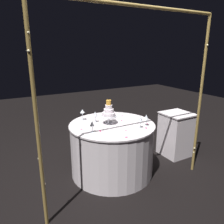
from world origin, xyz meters
name	(u,v)px	position (x,y,z in m)	size (l,w,h in m)	color
ground_plane	(112,171)	(0.00, 0.00, 0.00)	(12.00, 12.00, 0.00)	black
decorative_arch	(136,78)	(0.00, 0.54, 1.43)	(2.19, 0.06, 2.16)	olive
main_table	(112,148)	(0.00, 0.00, 0.37)	(1.18, 1.18, 0.74)	white
side_table	(176,134)	(-1.20, 0.04, 0.36)	(0.46, 0.46, 0.73)	white
tiered_cake	(109,112)	(0.03, -0.04, 0.90)	(0.22, 0.22, 0.33)	silver
wine_glass_0	(92,124)	(0.37, 0.15, 0.85)	(0.06, 0.06, 0.15)	silver
wine_glass_1	(95,114)	(0.17, -0.19, 0.85)	(0.06, 0.06, 0.16)	silver
wine_glass_2	(82,112)	(0.29, -0.35, 0.86)	(0.07, 0.07, 0.16)	silver
wine_glass_3	(140,119)	(-0.24, 0.32, 0.86)	(0.06, 0.06, 0.17)	silver
wine_glass_4	(146,118)	(-0.36, 0.29, 0.85)	(0.06, 0.06, 0.16)	silver
rose_petal_0	(122,116)	(-0.32, -0.25, 0.74)	(0.03, 0.02, 0.00)	#C61951
rose_petal_1	(146,128)	(-0.31, 0.36, 0.74)	(0.04, 0.03, 0.00)	#C61951
rose_petal_2	(126,137)	(0.08, 0.49, 0.74)	(0.04, 0.02, 0.00)	#C61951
rose_petal_3	(126,130)	(-0.03, 0.30, 0.74)	(0.03, 0.02, 0.00)	#C61951
rose_petal_4	(110,117)	(-0.12, -0.27, 0.74)	(0.03, 0.02, 0.00)	#C61951
rose_petal_5	(104,118)	(-0.01, -0.27, 0.74)	(0.02, 0.02, 0.00)	#C61951
rose_petal_6	(100,131)	(0.26, 0.16, 0.74)	(0.04, 0.03, 0.00)	#C61951
rose_petal_7	(110,118)	(-0.10, -0.24, 0.74)	(0.04, 0.03, 0.00)	#C61951
rose_petal_8	(147,124)	(-0.43, 0.24, 0.74)	(0.03, 0.02, 0.00)	#C61951
rose_petal_9	(94,115)	(0.03, -0.52, 0.74)	(0.03, 0.02, 0.00)	#C61951
rose_petal_10	(113,116)	(-0.18, -0.31, 0.74)	(0.04, 0.03, 0.00)	#C61951
rose_petal_11	(81,129)	(0.44, -0.01, 0.74)	(0.03, 0.02, 0.00)	#C61951
rose_petal_12	(122,120)	(-0.19, -0.06, 0.74)	(0.03, 0.02, 0.00)	#C61951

